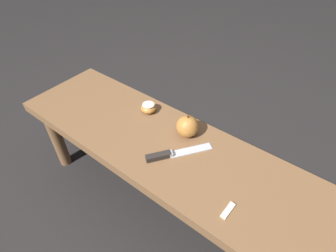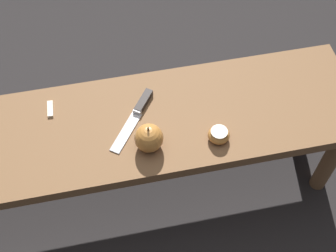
# 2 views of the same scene
# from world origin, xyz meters

# --- Properties ---
(ground_plane) EXTENTS (8.00, 8.00, 0.00)m
(ground_plane) POSITION_xyz_m (0.00, 0.00, 0.00)
(ground_plane) COLOR black
(wooden_bench) EXTENTS (1.39, 0.39, 0.41)m
(wooden_bench) POSITION_xyz_m (0.00, 0.00, 0.36)
(wooden_bench) COLOR brown
(wooden_bench) RESTS_ON ground_plane
(knife) EXTENTS (0.17, 0.22, 0.02)m
(knife) POSITION_xyz_m (-0.01, 0.04, 0.42)
(knife) COLOR #B7BABF
(knife) RESTS_ON wooden_bench
(apple_whole) EXTENTS (0.09, 0.09, 0.10)m
(apple_whole) POSITION_xyz_m (0.01, -0.09, 0.46)
(apple_whole) COLOR #B27233
(apple_whole) RESTS_ON wooden_bench
(apple_cut) EXTENTS (0.07, 0.07, 0.04)m
(apple_cut) POSITION_xyz_m (0.21, -0.11, 0.43)
(apple_cut) COLOR #B27233
(apple_cut) RESTS_ON wooden_bench
(apple_slice_near_knife) EXTENTS (0.02, 0.06, 0.01)m
(apple_slice_near_knife) POSITION_xyz_m (-0.28, 0.10, 0.42)
(apple_slice_near_knife) COLOR silver
(apple_slice_near_knife) RESTS_ON wooden_bench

